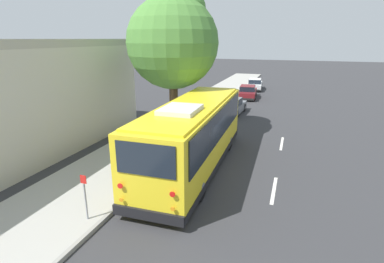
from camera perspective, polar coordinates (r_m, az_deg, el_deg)
ground_plane at (r=14.07m, az=1.24°, el=-7.51°), size 160.00×160.00×0.00m
sidewalk_slab at (r=15.56m, az=-12.60°, el=-5.13°), size 80.00×4.09×0.15m
curb_strip at (r=14.62m, az=-5.45°, el=-6.26°), size 80.00×0.14×0.15m
shuttle_bus at (r=13.78m, az=0.31°, el=-0.12°), size 10.17×2.96×3.32m
parked_sedan_gray at (r=24.70m, az=7.50°, el=4.71°), size 4.32×1.90×1.28m
parked_sedan_maroon at (r=31.69m, az=10.52°, el=7.36°), size 4.38×2.02×1.30m
parked_sedan_white at (r=37.28m, az=11.87°, el=8.74°), size 4.53×1.98×1.30m
street_tree at (r=18.00m, az=-3.55°, el=17.62°), size 5.26×5.26×8.94m
sign_post_near at (r=10.55m, az=-19.66°, el=-11.66°), size 0.06×0.22×1.59m
sign_post_far at (r=12.12m, az=-13.48°, el=-8.14°), size 0.06×0.06×1.28m
lane_stripe_mid at (r=12.85m, az=15.33°, el=-10.68°), size 2.40×0.14×0.01m
lane_stripe_ahead at (r=18.39m, az=16.73°, el=-2.18°), size 2.40×0.14×0.01m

